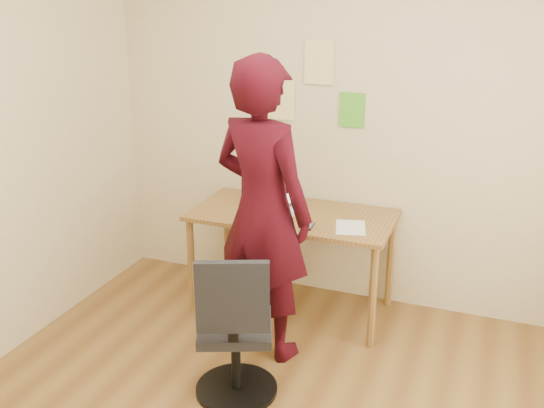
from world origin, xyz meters
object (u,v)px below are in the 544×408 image
at_px(desk, 292,225).
at_px(person, 262,211).
at_px(laptop, 271,204).
at_px(phone, 308,226).
at_px(office_chair, 235,338).

relative_size(desk, person, 0.74).
relative_size(laptop, phone, 2.89).
bearing_deg(person, phone, -102.05).
relative_size(laptop, person, 0.21).
height_order(office_chair, person, person).
bearing_deg(person, laptop, -57.30).
distance_m(desk, person, 0.62).
relative_size(office_chair, person, 0.49).
height_order(desk, laptop, laptop).
bearing_deg(laptop, phone, -49.93).
xyz_separation_m(desk, person, (-0.01, -0.54, 0.29)).
bearing_deg(desk, phone, -49.45).
relative_size(desk, office_chair, 1.53).
xyz_separation_m(laptop, person, (0.15, -0.54, 0.15)).
bearing_deg(desk, person, -90.54).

